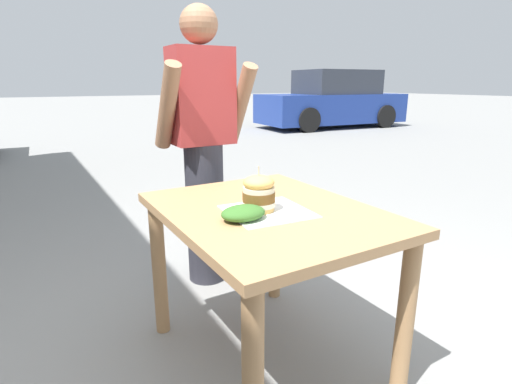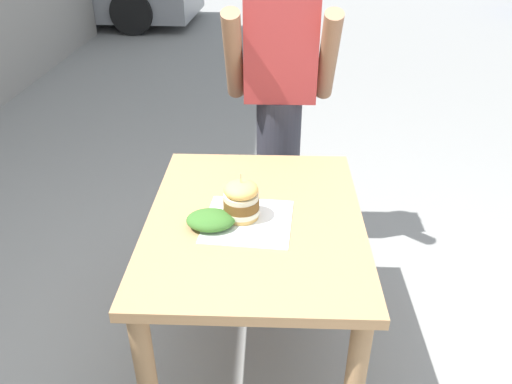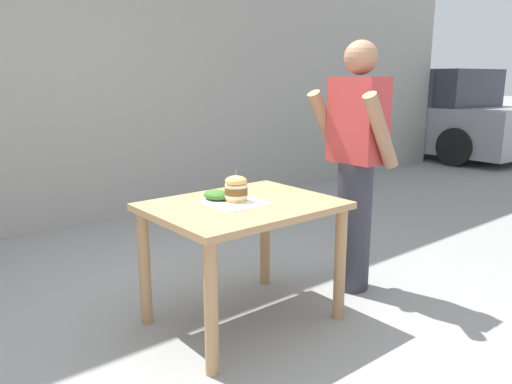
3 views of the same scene
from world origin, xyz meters
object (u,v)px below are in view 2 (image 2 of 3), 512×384
object	(u,v)px
patio_table	(255,243)
sandwich	(241,200)
diner_across_table	(279,100)
pickle_spear	(216,219)
side_salad	(211,220)

from	to	relation	value
patio_table	sandwich	world-z (taller)	sandwich
patio_table	diner_across_table	bearing A→B (deg)	83.97
pickle_spear	sandwich	bearing A→B (deg)	20.95
patio_table	diner_across_table	size ratio (longest dim) A/B	0.63
pickle_spear	side_salad	world-z (taller)	side_salad
patio_table	diner_across_table	world-z (taller)	diner_across_table
side_salad	diner_across_table	size ratio (longest dim) A/B	0.11
side_salad	diner_across_table	world-z (taller)	diner_across_table
patio_table	sandwich	xyz separation A→B (m)	(-0.05, -0.01, 0.20)
side_salad	diner_across_table	distance (m)	1.00
sandwich	pickle_spear	bearing A→B (deg)	-159.05
patio_table	pickle_spear	world-z (taller)	pickle_spear
sandwich	diner_across_table	world-z (taller)	diner_across_table
sandwich	pickle_spear	xyz separation A→B (m)	(-0.09, -0.03, -0.06)
sandwich	diner_across_table	bearing A→B (deg)	80.81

